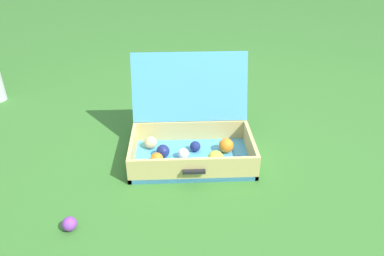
{
  "coord_description": "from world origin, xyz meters",
  "views": [
    {
      "loc": [
        -0.17,
        -1.52,
        1.1
      ],
      "look_at": [
        -0.1,
        0.05,
        0.2
      ],
      "focal_mm": 33.34,
      "sensor_mm": 36.0,
      "label": 1
    }
  ],
  "objects": [
    {
      "name": "stray_ball_on_grass",
      "position": [
        -0.62,
        -0.43,
        0.03
      ],
      "size": [
        0.06,
        0.06,
        0.06
      ],
      "primitive_type": "sphere",
      "color": "purple",
      "rests_on": "ground"
    },
    {
      "name": "ground_plane",
      "position": [
        0.0,
        0.0,
        0.0
      ],
      "size": [
        16.0,
        16.0,
        0.0
      ],
      "primitive_type": "plane",
      "color": "#336B28"
    },
    {
      "name": "open_suitcase",
      "position": [
        -0.1,
        0.11,
        0.11
      ],
      "size": [
        0.64,
        0.54,
        0.5
      ],
      "color": "#4799C6",
      "rests_on": "ground"
    }
  ]
}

